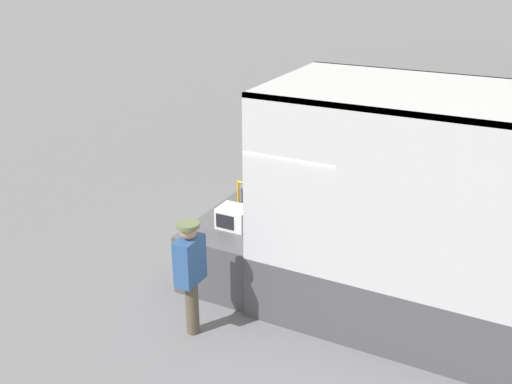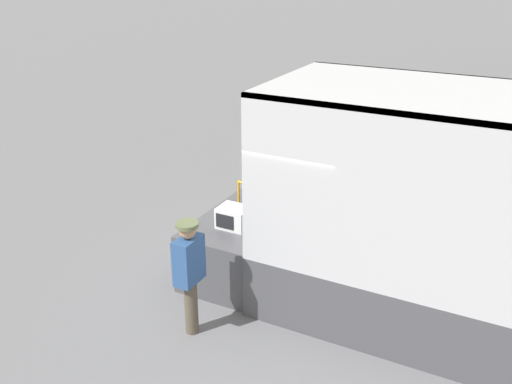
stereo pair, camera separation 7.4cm
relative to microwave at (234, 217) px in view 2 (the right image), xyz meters
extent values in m
plane|color=slate|center=(0.59, 0.41, -1.10)|extent=(160.00, 160.00, 0.00)
cube|color=#4C4C51|center=(3.11, 0.41, -0.63)|extent=(5.04, 2.42, 0.94)
cube|color=silver|center=(3.11, 1.59, 0.99)|extent=(5.04, 0.06, 2.30)
cube|color=silver|center=(3.11, -0.76, 0.99)|extent=(5.04, 0.06, 2.30)
cube|color=silver|center=(3.11, 0.41, 2.11)|extent=(5.04, 2.42, 0.06)
cylinder|color=yellow|center=(2.55, 1.04, 0.02)|extent=(0.29, 0.29, 0.36)
cube|color=#2D7F33|center=(3.54, 0.93, -0.03)|extent=(0.44, 0.32, 0.25)
cube|color=#2D7F33|center=(3.75, -0.28, -0.04)|extent=(0.44, 0.32, 0.24)
cube|color=#4C4C51|center=(-0.03, 0.41, -0.63)|extent=(1.24, 2.30, 0.94)
cube|color=white|center=(0.00, 0.00, 0.00)|extent=(0.47, 0.39, 0.32)
cube|color=black|center=(-0.05, -0.20, 0.00)|extent=(0.30, 0.01, 0.22)
cube|color=black|center=(0.04, 0.83, 0.02)|extent=(0.48, 0.43, 0.37)
cylinder|color=slate|center=(0.23, 0.83, 0.04)|extent=(0.18, 0.23, 0.23)
cylinder|color=orange|center=(-0.24, 0.58, 0.09)|extent=(0.04, 0.04, 0.51)
cylinder|color=orange|center=(0.32, 0.58, 0.09)|extent=(0.04, 0.04, 0.51)
cylinder|color=orange|center=(-0.24, 1.08, 0.09)|extent=(0.04, 0.04, 0.51)
cylinder|color=orange|center=(0.32, 1.08, 0.09)|extent=(0.04, 0.04, 0.51)
cylinder|color=orange|center=(0.04, 0.58, 0.33)|extent=(0.56, 0.04, 0.04)
cylinder|color=orange|center=(0.04, 1.08, 0.33)|extent=(0.56, 0.04, 0.04)
cylinder|color=brown|center=(0.15, -1.44, -0.70)|extent=(0.18, 0.18, 0.80)
cube|color=#2D5189|center=(0.15, -1.44, 0.02)|extent=(0.24, 0.44, 0.64)
sphere|color=tan|center=(0.15, -1.44, 0.45)|extent=(0.22, 0.22, 0.22)
cylinder|color=#606B47|center=(0.15, -1.44, 0.53)|extent=(0.30, 0.30, 0.06)
camera|label=1|loc=(3.86, -6.82, 3.71)|focal=40.00mm
camera|label=2|loc=(3.93, -6.78, 3.71)|focal=40.00mm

